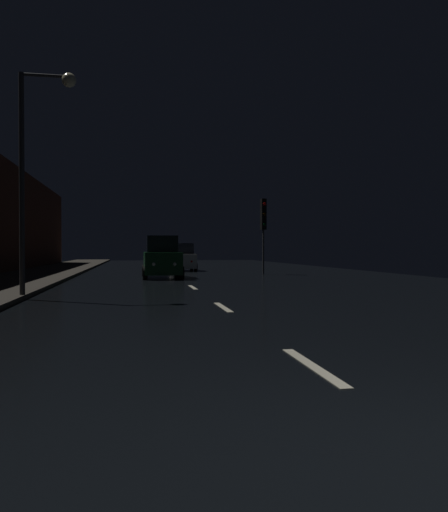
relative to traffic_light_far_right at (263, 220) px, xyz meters
name	(u,v)px	position (x,y,z in m)	size (l,w,h in m)	color
ground	(177,277)	(-5.49, -2.22, -3.36)	(27.98, 84.00, 0.02)	black
sidewalk_left	(29,277)	(-13.28, -2.22, -3.28)	(4.40, 84.00, 0.15)	#38332B
lane_centerline	(223,307)	(-5.49, -16.83, -3.34)	(0.16, 16.05, 0.01)	beige
traffic_light_far_right	(263,220)	(0.00, 0.00, 0.00)	(0.34, 0.47, 4.64)	#38383A
streetlamp_overhead	(38,148)	(-10.71, -13.81, 1.30)	(1.70, 0.44, 6.99)	#2D2D30
car_approaching_headlights	(162,259)	(-6.36, -2.86, -2.32)	(2.07, 4.48, 2.25)	#0F3819
car_distant_taillights	(182,258)	(-4.43, 5.88, -2.46)	(1.79, 3.88, 1.96)	silver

